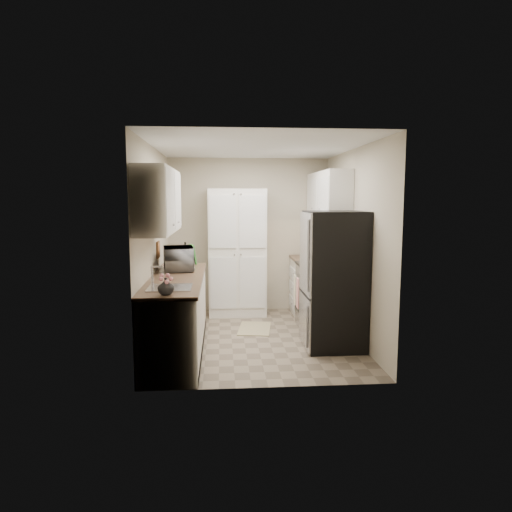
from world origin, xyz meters
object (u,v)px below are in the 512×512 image
Objects in this scene: toaster_oven at (320,250)px; electric_range at (322,296)px; pantry_cabinet at (237,252)px; wine_bottle at (185,255)px; refrigerator at (334,280)px; microwave at (179,259)px.

electric_range is at bearing -80.97° from toaster_oven.
wine_bottle is at bearing -134.58° from pantry_cabinet.
pantry_cabinet reaches higher than electric_range.
refrigerator is 2.02m from microwave.
electric_range is 2.03m from wine_bottle.
electric_range is 0.88m from refrigerator.
toaster_oven is at bearing -72.34° from microwave.
pantry_cabinet is 4.70× the size of toaster_oven.
pantry_cabinet is at bearing 45.42° from wine_bottle.
toaster_oven is (0.15, 1.54, 0.19)m from refrigerator.
wine_bottle is (-1.90, 0.96, 0.22)m from refrigerator.
refrigerator is (1.14, -1.73, -0.15)m from pantry_cabinet.
toaster_oven is at bearing -8.20° from pantry_cabinet.
refrigerator reaches higher than microwave.
wine_bottle is at bearing 153.25° from refrigerator.
microwave is 2.34m from toaster_oven.
electric_range is 2.65× the size of toaster_oven.
microwave is 1.29× the size of toaster_oven.
refrigerator is at bearing -26.75° from wine_bottle.
refrigerator is at bearing -92.48° from electric_range.
microwave is at bearing -123.23° from pantry_cabinet.
pantry_cabinet reaches higher than wine_bottle.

